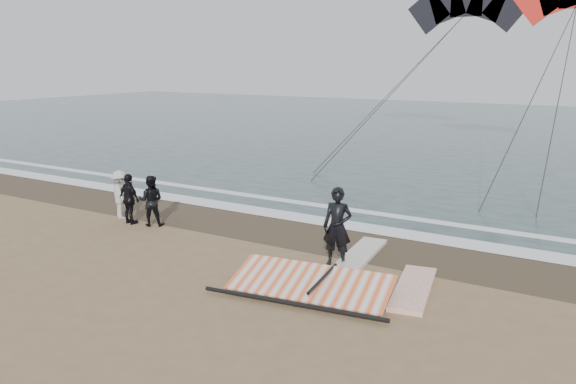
% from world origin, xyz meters
% --- Properties ---
extents(ground, '(120.00, 120.00, 0.00)m').
position_xyz_m(ground, '(0.00, 0.00, 0.00)').
color(ground, '#8C704C').
rests_on(ground, ground).
extents(sea, '(120.00, 54.00, 0.02)m').
position_xyz_m(sea, '(0.00, 33.00, 0.01)').
color(sea, '#233838').
rests_on(sea, ground).
extents(wet_sand, '(120.00, 2.80, 0.01)m').
position_xyz_m(wet_sand, '(0.00, 4.50, 0.01)').
color(wet_sand, '#4C3D2B').
rests_on(wet_sand, ground).
extents(foam_near, '(120.00, 0.90, 0.01)m').
position_xyz_m(foam_near, '(0.00, 5.90, 0.03)').
color(foam_near, white).
rests_on(foam_near, sea).
extents(foam_far, '(120.00, 0.45, 0.01)m').
position_xyz_m(foam_far, '(0.00, 7.60, 0.03)').
color(foam_far, white).
rests_on(foam_far, sea).
extents(man_main, '(0.78, 0.58, 1.97)m').
position_xyz_m(man_main, '(1.04, 2.67, 0.98)').
color(man_main, black).
rests_on(man_main, ground).
extents(board_white, '(1.15, 2.66, 0.10)m').
position_xyz_m(board_white, '(3.18, 2.09, 0.05)').
color(board_white, white).
rests_on(board_white, ground).
extents(board_cream, '(0.89, 2.57, 0.10)m').
position_xyz_m(board_cream, '(1.29, 3.62, 0.05)').
color(board_cream, beige).
rests_on(board_cream, ground).
extents(trio_cluster, '(2.46, 1.07, 1.57)m').
position_xyz_m(trio_cluster, '(-6.10, 2.93, 0.78)').
color(trio_cluster, black).
rests_on(trio_cluster, ground).
extents(sail_rig, '(4.00, 2.11, 0.49)m').
position_xyz_m(sail_rig, '(1.27, 0.87, 0.19)').
color(sail_rig, black).
rests_on(sail_rig, ground).
extents(kite_dark, '(8.28, 8.17, 17.96)m').
position_xyz_m(kite_dark, '(-2.05, 27.00, 7.89)').
color(kite_dark, black).
rests_on(kite_dark, ground).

